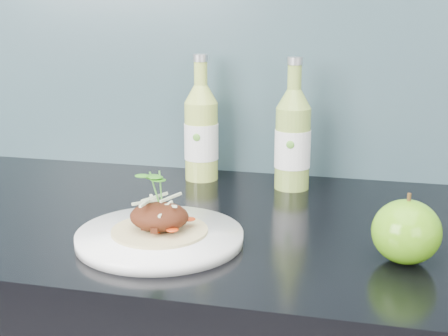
{
  "coord_description": "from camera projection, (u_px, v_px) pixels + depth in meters",
  "views": [
    {
      "loc": [
        0.18,
        0.78,
        1.23
      ],
      "look_at": [
        -0.03,
        1.63,
        1.0
      ],
      "focal_mm": 50.0,
      "sensor_mm": 36.0,
      "label": 1
    }
  ],
  "objects": [
    {
      "name": "cider_bottle_right",
      "position": [
        293.0,
        140.0,
        1.13
      ],
      "size": [
        0.08,
        0.08,
        0.24
      ],
      "rotation": [
        0.0,
        0.0,
        -0.28
      ],
      "color": "#8CAB47",
      "rests_on": "kitchen_counter"
    },
    {
      "name": "cider_bottle_left",
      "position": [
        201.0,
        133.0,
        1.2
      ],
      "size": [
        0.09,
        0.09,
        0.24
      ],
      "rotation": [
        0.0,
        0.0,
        0.41
      ],
      "color": "#AFC552",
      "rests_on": "kitchen_counter"
    },
    {
      "name": "dinner_plate",
      "position": [
        160.0,
        237.0,
        0.89
      ],
      "size": [
        0.31,
        0.31,
        0.02
      ],
      "color": "white",
      "rests_on": "kitchen_counter"
    },
    {
      "name": "pork_taco",
      "position": [
        159.0,
        213.0,
        0.88
      ],
      "size": [
        0.14,
        0.14,
        0.09
      ],
      "color": "tan",
      "rests_on": "dinner_plate"
    },
    {
      "name": "green_apple",
      "position": [
        406.0,
        232.0,
        0.81
      ],
      "size": [
        0.12,
        0.12,
        0.1
      ],
      "rotation": [
        0.0,
        0.0,
        -0.35
      ],
      "color": "#47800D",
      "rests_on": "kitchen_counter"
    }
  ]
}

